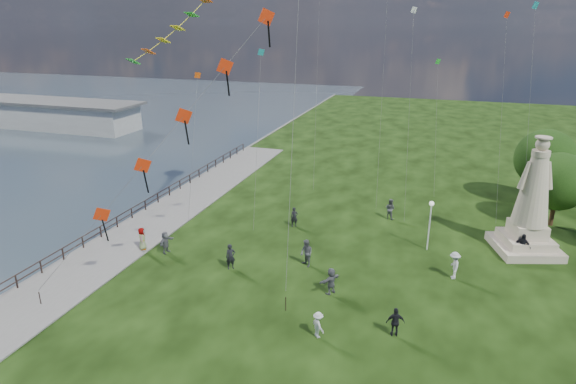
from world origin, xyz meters
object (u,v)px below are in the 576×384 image
(lamppost, at_px, (430,215))
(person_2, at_px, (318,325))
(statue, at_px, (531,210))
(person_10, at_px, (142,240))
(person_5, at_px, (166,242))
(person_6, at_px, (294,217))
(person_0, at_px, (231,257))
(person_3, at_px, (395,322))
(person_7, at_px, (390,209))
(person_1, at_px, (306,253))
(person_11, at_px, (331,281))
(pier_pavilion, at_px, (54,114))
(person_9, at_px, (522,247))
(person_8, at_px, (454,265))

(lamppost, relative_size, person_2, 2.56)
(statue, xyz_separation_m, person_2, (-11.78, -14.68, -2.48))
(person_10, bearing_deg, person_5, -108.62)
(person_6, bearing_deg, person_10, -164.51)
(person_0, relative_size, person_3, 1.06)
(person_0, bearing_deg, person_5, 133.67)
(person_10, bearing_deg, person_7, -80.12)
(person_1, bearing_deg, person_11, -9.45)
(pier_pavilion, distance_m, person_7, 61.07)
(person_2, bearing_deg, person_9, -87.74)
(person_10, relative_size, person_11, 0.98)
(person_2, height_order, person_5, person_5)
(person_6, bearing_deg, person_0, -127.56)
(person_3, relative_size, person_5, 1.02)
(pier_pavilion, height_order, person_7, pier_pavilion)
(person_2, bearing_deg, pier_pavilion, 6.49)
(pier_pavilion, height_order, statue, statue)
(statue, relative_size, person_11, 4.97)
(person_1, height_order, person_2, person_1)
(person_10, bearing_deg, pier_pavilion, 23.34)
(person_2, xyz_separation_m, person_11, (-0.36, 4.48, 0.12))
(person_0, height_order, person_11, person_0)
(pier_pavilion, bearing_deg, person_9, -22.65)
(person_9, height_order, person_10, person_9)
(person_5, bearing_deg, person_11, -92.18)
(statue, bearing_deg, person_10, -179.39)
(pier_pavilion, bearing_deg, person_5, -39.58)
(person_2, relative_size, person_6, 0.91)
(person_6, distance_m, person_9, 16.99)
(pier_pavilion, xyz_separation_m, person_6, (49.29, -27.14, -1.02))
(statue, relative_size, person_7, 4.77)
(person_5, xyz_separation_m, person_10, (-1.82, -0.22, 0.02))
(person_9, bearing_deg, pier_pavilion, 170.63)
(lamppost, bearing_deg, person_7, 123.22)
(person_9, xyz_separation_m, person_10, (-26.23, -7.17, -0.12))
(person_6, relative_size, person_11, 0.95)
(statue, xyz_separation_m, lamppost, (-6.78, -2.05, -0.48))
(person_1, relative_size, person_8, 1.03)
(person_8, bearing_deg, person_3, -30.58)
(person_1, bearing_deg, person_0, -116.72)
(person_0, distance_m, person_10, 7.33)
(person_2, relative_size, person_11, 0.87)
(person_1, xyz_separation_m, person_8, (9.62, 1.38, -0.03))
(lamppost, height_order, person_1, lamppost)
(person_8, distance_m, person_9, 6.28)
(person_2, relative_size, person_10, 0.88)
(person_0, bearing_deg, person_9, -16.53)
(person_3, height_order, person_8, person_8)
(pier_pavilion, bearing_deg, lamppost, -25.18)
(statue, xyz_separation_m, person_5, (-24.84, -8.48, -2.40))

